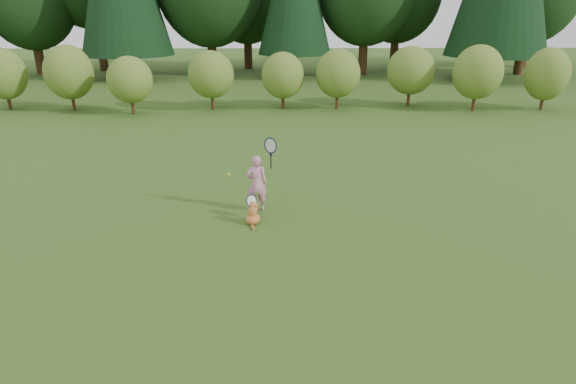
{
  "coord_description": "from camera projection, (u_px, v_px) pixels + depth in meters",
  "views": [
    {
      "loc": [
        0.02,
        -8.39,
        4.19
      ],
      "look_at": [
        0.2,
        0.8,
        0.7
      ],
      "focal_mm": 30.0,
      "sensor_mm": 36.0,
      "label": 1
    }
  ],
  "objects": [
    {
      "name": "shrub_row",
      "position": [
        278.0,
        78.0,
        20.98
      ],
      "size": [
        28.0,
        3.0,
        2.8
      ],
      "primitive_type": null,
      "color": "#527624",
      "rests_on": "ground"
    },
    {
      "name": "ground",
      "position": [
        279.0,
        240.0,
        9.33
      ],
      "size": [
        100.0,
        100.0,
        0.0
      ],
      "primitive_type": "plane",
      "color": "#284B15",
      "rests_on": "ground"
    },
    {
      "name": "cat",
      "position": [
        253.0,
        212.0,
        10.0
      ],
      "size": [
        0.42,
        0.76,
        0.66
      ],
      "rotation": [
        0.0,
        0.0,
        -0.2
      ],
      "color": "#C25725",
      "rests_on": "ground"
    },
    {
      "name": "child",
      "position": [
        257.0,
        182.0,
        10.49
      ],
      "size": [
        0.71,
        0.42,
        1.91
      ],
      "rotation": [
        0.0,
        0.0,
        3.25
      ],
      "color": "pink",
      "rests_on": "ground"
    },
    {
      "name": "tennis_ball",
      "position": [
        229.0,
        175.0,
        10.79
      ],
      "size": [
        0.07,
        0.07,
        0.07
      ],
      "color": "#A0D419",
      "rests_on": "ground"
    }
  ]
}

